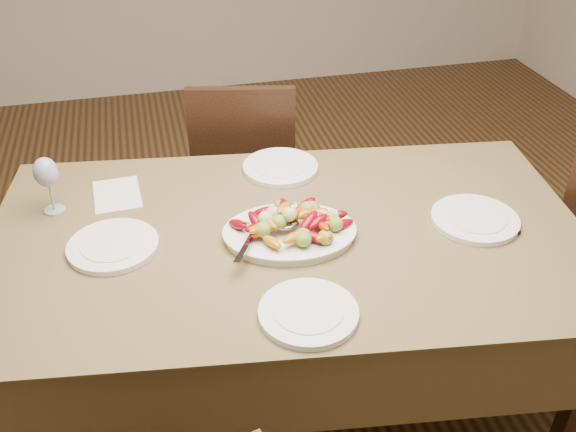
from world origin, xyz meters
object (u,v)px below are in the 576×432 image
(chair_far, at_px, (246,172))
(plate_left, at_px, (113,246))
(dining_table, at_px, (288,323))
(serving_platter, at_px, (290,234))
(plate_far, at_px, (280,167))
(plate_right, at_px, (475,220))
(wine_glass, at_px, (48,184))
(plate_near, at_px, (308,313))

(chair_far, height_order, plate_left, chair_far)
(dining_table, height_order, serving_platter, serving_platter)
(chair_far, xyz_separation_m, plate_far, (0.04, -0.50, 0.29))
(dining_table, height_order, plate_right, plate_right)
(serving_platter, height_order, plate_far, serving_platter)
(plate_left, bearing_deg, serving_platter, -7.53)
(chair_far, relative_size, plate_left, 3.54)
(serving_platter, relative_size, plate_left, 1.46)
(dining_table, xyz_separation_m, wine_glass, (-0.70, 0.30, 0.48))
(chair_far, height_order, plate_near, chair_far)
(chair_far, xyz_separation_m, serving_platter, (-0.02, -0.91, 0.30))
(dining_table, height_order, wine_glass, wine_glass)
(plate_left, height_order, plate_near, same)
(serving_platter, relative_size, plate_near, 1.50)
(plate_far, bearing_deg, plate_right, -41.81)
(plate_left, xyz_separation_m, wine_glass, (-0.18, 0.25, 0.09))
(plate_far, xyz_separation_m, wine_glass, (-0.77, -0.09, 0.09))
(plate_right, distance_m, plate_far, 0.70)
(plate_left, relative_size, wine_glass, 1.31)
(plate_left, xyz_separation_m, plate_right, (1.11, -0.12, 0.00))
(dining_table, xyz_separation_m, plate_left, (-0.52, 0.04, 0.39))
(dining_table, height_order, chair_far, chair_far)
(plate_left, relative_size, plate_right, 0.98)
(dining_table, distance_m, chair_far, 0.89)
(plate_right, xyz_separation_m, plate_near, (-0.62, -0.29, 0.00))
(plate_right, bearing_deg, plate_far, 138.19)
(plate_left, relative_size, plate_near, 1.02)
(wine_glass, bearing_deg, chair_far, 39.02)
(serving_platter, relative_size, plate_far, 1.46)
(dining_table, relative_size, plate_near, 7.03)
(chair_far, distance_m, serving_platter, 0.95)
(wine_glass, bearing_deg, plate_right, -16.31)
(dining_table, height_order, plate_far, plate_far)
(serving_platter, xyz_separation_m, plate_near, (-0.04, -0.35, -0.00))
(serving_platter, bearing_deg, chair_far, 88.61)
(serving_platter, xyz_separation_m, plate_far, (0.07, 0.41, -0.00))
(chair_far, distance_m, plate_left, 1.04)
(plate_far, bearing_deg, plate_left, -150.00)
(plate_right, bearing_deg, serving_platter, 174.54)
(dining_table, relative_size, chair_far, 1.94)
(dining_table, relative_size, plate_right, 6.75)
(dining_table, distance_m, plate_far, 0.55)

